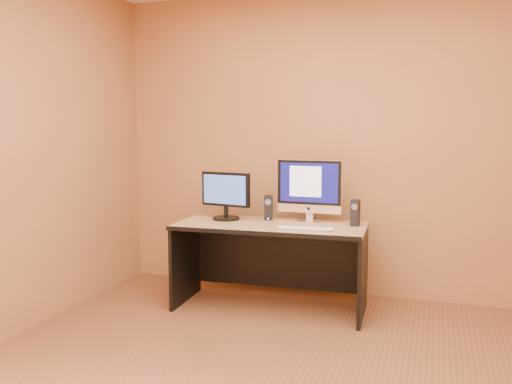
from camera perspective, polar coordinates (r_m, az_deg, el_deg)
walls at (r=2.74m, az=2.32°, el=3.58°), size 4.00×4.00×2.60m
desk at (r=4.36m, az=1.49°, el=-7.84°), size 1.52×0.72×0.69m
imac at (r=4.37m, az=5.55°, el=0.18°), size 0.53×0.21×0.51m
second_monitor at (r=4.47m, az=-3.19°, el=-0.42°), size 0.48×0.29×0.39m
speaker_left at (r=4.45m, az=1.32°, el=-1.65°), size 0.07×0.08×0.20m
speaker_right at (r=4.26m, az=10.41°, el=-2.17°), size 0.07×0.07×0.20m
keyboard at (r=4.07m, az=4.96°, el=-3.86°), size 0.40×0.13×0.02m
mouse at (r=4.03m, az=7.84°, el=-3.88°), size 0.06×0.10×0.03m
cable_a at (r=4.45m, az=5.77°, el=-2.98°), size 0.10×0.19×0.01m
cable_b at (r=4.49m, az=5.71°, el=-2.89°), size 0.08×0.15×0.01m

